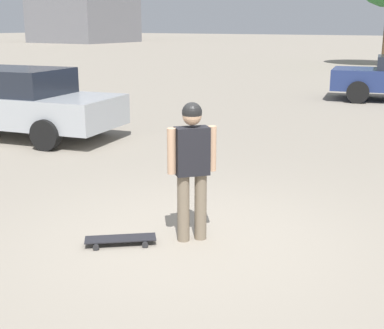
# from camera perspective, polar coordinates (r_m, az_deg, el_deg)

# --- Properties ---
(ground_plane) EXTENTS (220.00, 220.00, 0.00)m
(ground_plane) POSITION_cam_1_polar(r_m,az_deg,el_deg) (6.17, 0.00, -7.97)
(ground_plane) COLOR gray
(person) EXTENTS (0.41, 0.43, 1.58)m
(person) POSITION_cam_1_polar(r_m,az_deg,el_deg) (5.87, 0.00, 0.39)
(person) COLOR #7A6B56
(person) RESTS_ON ground_plane
(skateboard) EXTENTS (0.75, 0.66, 0.08)m
(skateboard) POSITION_cam_1_polar(r_m,az_deg,el_deg) (6.06, -7.63, -7.89)
(skateboard) COLOR #232328
(skateboard) RESTS_ON ground_plane
(car_parked_near) EXTENTS (5.01, 2.53, 1.47)m
(car_parked_near) POSITION_cam_1_polar(r_m,az_deg,el_deg) (12.20, -18.57, 6.34)
(car_parked_near) COLOR #ADB2B7
(car_parked_near) RESTS_ON ground_plane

